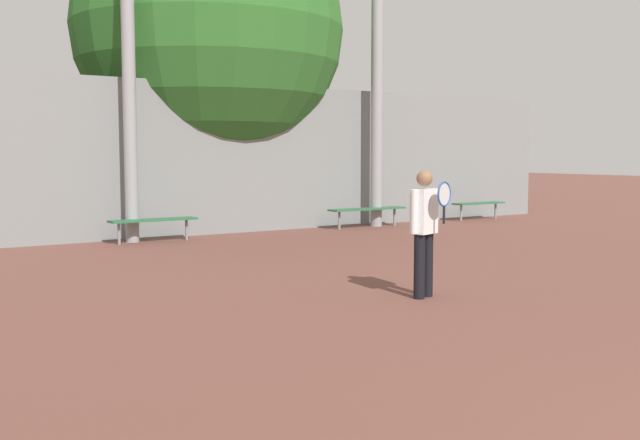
% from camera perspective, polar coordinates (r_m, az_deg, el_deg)
% --- Properties ---
extents(tennis_player, '(0.54, 0.48, 1.60)m').
position_cam_1_polar(tennis_player, '(9.43, 7.97, -0.49)').
color(tennis_player, black).
rests_on(tennis_player, ground_plane).
extents(bench_courtside_far, '(1.80, 0.40, 0.48)m').
position_cam_1_polar(bench_courtside_far, '(15.59, -12.58, -0.08)').
color(bench_courtside_far, '#28663D').
rests_on(bench_courtside_far, ground_plane).
extents(bench_adjacent_court, '(2.10, 0.40, 0.48)m').
position_cam_1_polar(bench_adjacent_court, '(18.25, 3.65, 0.78)').
color(bench_adjacent_court, '#28663D').
rests_on(bench_adjacent_court, ground_plane).
extents(bench_by_gate, '(1.63, 0.40, 0.48)m').
position_cam_1_polar(bench_by_gate, '(20.74, 12.00, 1.19)').
color(bench_by_gate, '#28663D').
rests_on(bench_by_gate, ground_plane).
extents(back_fence, '(25.69, 0.06, 3.37)m').
position_cam_1_polar(back_fence, '(15.95, -16.43, 4.45)').
color(back_fence, gray).
rests_on(back_fence, ground_plane).
extents(tree_green_broad, '(6.57, 6.57, 8.12)m').
position_cam_1_polar(tree_green_broad, '(19.01, -8.46, 14.20)').
color(tree_green_broad, brown).
rests_on(tree_green_broad, ground_plane).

